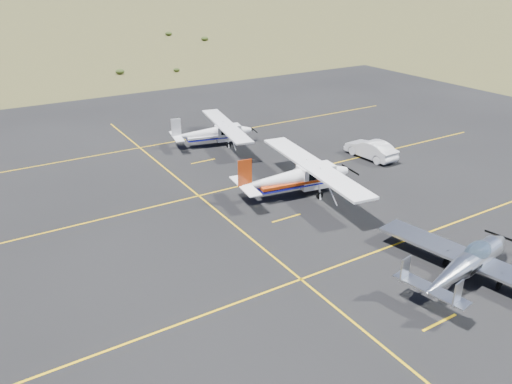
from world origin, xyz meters
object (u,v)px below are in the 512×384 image
object	(u,v)px
aircraft_cessna	(297,176)
sedan	(371,149)
aircraft_plain	(214,132)
aircraft_low_wing	(469,263)

from	to	relation	value
aircraft_cessna	sedan	world-z (taller)	aircraft_cessna
aircraft_plain	sedan	bearing A→B (deg)	-34.20
aircraft_low_wing	sedan	size ratio (longest dim) A/B	2.29
aircraft_cessna	aircraft_plain	distance (m)	11.57
aircraft_cessna	aircraft_plain	size ratio (longest dim) A/B	1.16
aircraft_low_wing	sedan	xyz separation A→B (m)	(7.80, 14.58, -0.30)
aircraft_low_wing	aircraft_cessna	distance (m)	12.02
sedan	aircraft_cessna	bearing A→B (deg)	12.73
aircraft_low_wing	aircraft_plain	size ratio (longest dim) A/B	0.98
aircraft_plain	sedan	world-z (taller)	aircraft_plain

